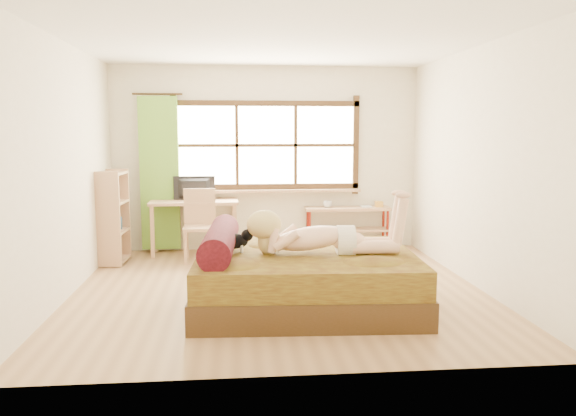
{
  "coord_description": "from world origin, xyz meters",
  "views": [
    {
      "loc": [
        -0.47,
        -6.08,
        1.75
      ],
      "look_at": [
        0.13,
        0.2,
        0.89
      ],
      "focal_mm": 35.0,
      "sensor_mm": 36.0,
      "label": 1
    }
  ],
  "objects": [
    {
      "name": "woman",
      "position": [
        0.38,
        -0.66,
        0.88
      ],
      "size": [
        1.55,
        0.52,
        0.66
      ],
      "primitive_type": null,
      "rotation": [
        0.0,
        0.0,
        -0.05
      ],
      "color": "beige",
      "rests_on": "bed"
    },
    {
      "name": "floor",
      "position": [
        0.0,
        0.0,
        0.0
      ],
      "size": [
        4.5,
        4.5,
        0.0
      ],
      "primitive_type": "plane",
      "color": "#9E754C",
      "rests_on": "ground"
    },
    {
      "name": "wall_back",
      "position": [
        0.0,
        2.25,
        1.35
      ],
      "size": [
        4.5,
        0.0,
        4.5
      ],
      "primitive_type": "plane",
      "rotation": [
        1.57,
        0.0,
        0.0
      ],
      "color": "silver",
      "rests_on": "floor"
    },
    {
      "name": "curtain",
      "position": [
        -1.55,
        2.13,
        1.15
      ],
      "size": [
        0.55,
        0.1,
        2.2
      ],
      "primitive_type": "cube",
      "color": "#548825",
      "rests_on": "wall_back"
    },
    {
      "name": "chair",
      "position": [
        -0.96,
        1.59,
        0.54
      ],
      "size": [
        0.45,
        0.45,
        0.97
      ],
      "rotation": [
        0.0,
        0.0,
        0.03
      ],
      "color": "tan",
      "rests_on": "floor"
    },
    {
      "name": "monitor",
      "position": [
        -1.05,
        2.0,
        0.95
      ],
      "size": [
        0.59,
        0.09,
        0.34
      ],
      "primitive_type": "imported",
      "rotation": [
        0.0,
        0.0,
        3.17
      ],
      "color": "black",
      "rests_on": "desk"
    },
    {
      "name": "desk",
      "position": [
        -1.05,
        1.95,
        0.67
      ],
      "size": [
        1.26,
        0.6,
        0.78
      ],
      "rotation": [
        0.0,
        0.0,
        0.03
      ],
      "color": "tan",
      "rests_on": "floor"
    },
    {
      "name": "book",
      "position": [
        1.4,
        2.07,
        0.64
      ],
      "size": [
        0.16,
        0.22,
        0.02
      ],
      "primitive_type": "imported",
      "rotation": [
        0.0,
        0.0,
        -0.02
      ],
      "color": "gray",
      "rests_on": "pipe_shelf"
    },
    {
      "name": "bookshelf",
      "position": [
        -2.08,
        1.46,
        0.63
      ],
      "size": [
        0.34,
        0.56,
        1.24
      ],
      "rotation": [
        0.0,
        0.0,
        -0.06
      ],
      "color": "tan",
      "rests_on": "floor"
    },
    {
      "name": "wall_right",
      "position": [
        2.25,
        0.0,
        1.35
      ],
      "size": [
        0.0,
        4.5,
        4.5
      ],
      "primitive_type": "plane",
      "rotation": [
        1.57,
        0.0,
        -1.57
      ],
      "color": "silver",
      "rests_on": "floor"
    },
    {
      "name": "wall_left",
      "position": [
        -2.25,
        0.0,
        1.35
      ],
      "size": [
        0.0,
        4.5,
        4.5
      ],
      "primitive_type": "plane",
      "rotation": [
        1.57,
        0.0,
        1.57
      ],
      "color": "silver",
      "rests_on": "floor"
    },
    {
      "name": "pipe_shelf",
      "position": [
        1.21,
        2.07,
        0.47
      ],
      "size": [
        1.27,
        0.34,
        0.72
      ],
      "rotation": [
        0.0,
        0.0,
        -0.02
      ],
      "color": "tan",
      "rests_on": "floor"
    },
    {
      "name": "ceiling",
      "position": [
        0.0,
        0.0,
        2.7
      ],
      "size": [
        4.5,
        4.5,
        0.0
      ],
      "primitive_type": "plane",
      "rotation": [
        3.14,
        0.0,
        0.0
      ],
      "color": "white",
      "rests_on": "wall_back"
    },
    {
      "name": "window",
      "position": [
        0.0,
        2.22,
        1.51
      ],
      "size": [
        2.8,
        0.16,
        1.46
      ],
      "color": "#FFEDBF",
      "rests_on": "wall_back"
    },
    {
      "name": "kitten",
      "position": [
        -0.49,
        -0.51,
        0.68
      ],
      "size": [
        0.33,
        0.15,
        0.26
      ],
      "primitive_type": null,
      "rotation": [
        0.0,
        0.0,
        -0.05
      ],
      "color": "black",
      "rests_on": "bed"
    },
    {
      "name": "bed",
      "position": [
        0.18,
        -0.61,
        0.3
      ],
      "size": [
        2.28,
        1.86,
        0.83
      ],
      "rotation": [
        0.0,
        0.0,
        -0.05
      ],
      "color": "#352410",
      "rests_on": "floor"
    },
    {
      "name": "cup",
      "position": [
        0.9,
        2.07,
        0.68
      ],
      "size": [
        0.13,
        0.13,
        0.1
      ],
      "primitive_type": "imported",
      "rotation": [
        0.0,
        0.0,
        -0.02
      ],
      "color": "gray",
      "rests_on": "pipe_shelf"
    },
    {
      "name": "wall_front",
      "position": [
        0.0,
        -2.25,
        1.35
      ],
      "size": [
        4.5,
        0.0,
        4.5
      ],
      "primitive_type": "plane",
      "rotation": [
        -1.57,
        0.0,
        0.0
      ],
      "color": "silver",
      "rests_on": "floor"
    }
  ]
}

